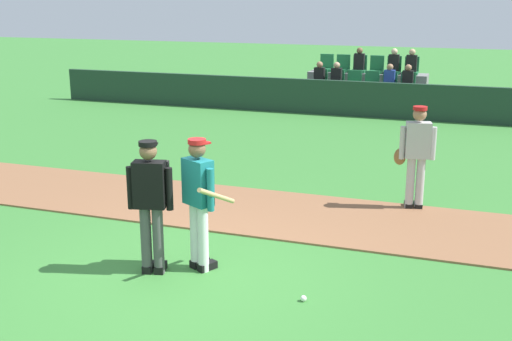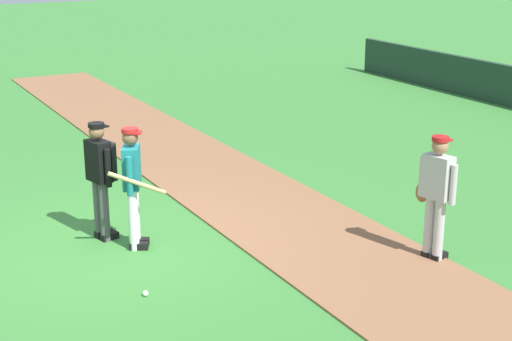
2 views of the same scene
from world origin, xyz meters
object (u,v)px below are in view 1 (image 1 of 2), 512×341
at_px(batter_teal_jersey, 199,199).
at_px(runner_grey_jersey, 416,154).
at_px(umpire_home_plate, 151,199).
at_px(baseball, 304,298).

bearing_deg(batter_teal_jersey, runner_grey_jersey, 55.22).
relative_size(umpire_home_plate, baseball, 23.78).
bearing_deg(runner_grey_jersey, umpire_home_plate, -128.13).
height_order(batter_teal_jersey, baseball, batter_teal_jersey).
xyz_separation_m(batter_teal_jersey, runner_grey_jersey, (2.38, 3.43, -0.01)).
relative_size(runner_grey_jersey, baseball, 23.78).
relative_size(umpire_home_plate, runner_grey_jersey, 1.00).
distance_m(batter_teal_jersey, baseball, 1.84).
xyz_separation_m(umpire_home_plate, runner_grey_jersey, (2.92, 3.72, -0.04)).
bearing_deg(umpire_home_plate, runner_grey_jersey, 51.87).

